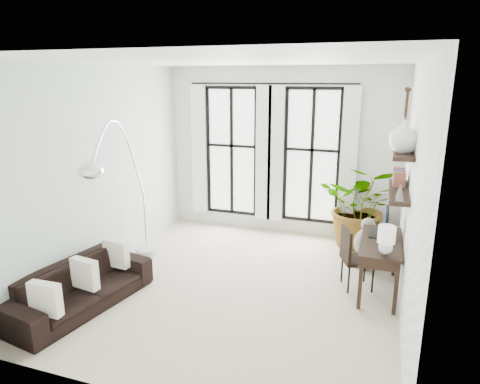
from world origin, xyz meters
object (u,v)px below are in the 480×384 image
at_px(sofa, 80,287).
at_px(plant, 361,206).
at_px(desk, 381,245).
at_px(buddha, 367,246).
at_px(arc_lamp, 119,156).
at_px(desk_chair, 353,254).

relative_size(sofa, plant, 1.32).
xyz_separation_m(plant, desk, (0.38, -1.74, -0.04)).
bearing_deg(buddha, desk, -76.94).
bearing_deg(buddha, arc_lamp, -154.31).
bearing_deg(sofa, arc_lamp, 3.77).
distance_m(desk_chair, arc_lamp, 3.64).
bearing_deg(plant, desk, -77.76).
xyz_separation_m(plant, arc_lamp, (-3.27, -2.49, 1.13)).
bearing_deg(sofa, desk, -55.72).
relative_size(plant, buddha, 1.88).
xyz_separation_m(sofa, buddha, (3.54, 2.59, 0.05)).
xyz_separation_m(plant, buddha, (0.17, -0.84, -0.42)).
xyz_separation_m(sofa, desk, (3.75, 1.69, 0.43)).
bearing_deg(desk_chair, plant, 68.55).
relative_size(sofa, buddha, 2.47).
distance_m(sofa, plant, 4.83).
relative_size(desk, arc_lamp, 0.54).
bearing_deg(desk, plant, 102.24).
bearing_deg(arc_lamp, desk, 11.69).
height_order(sofa, desk_chair, desk_chair).
bearing_deg(sofa, desk_chair, -52.81).
bearing_deg(plant, sofa, -134.50).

